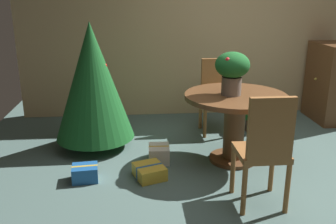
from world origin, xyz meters
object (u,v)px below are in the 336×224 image
object	(u,v)px
round_dining_table	(235,114)
wooden_cabinet	(331,83)
gift_box_blue	(85,173)
wooden_chair_near	(265,147)
gift_box_cream	(159,154)
flower_vase	(232,69)
gift_box_gold	(149,171)
wooden_chair_far	(216,92)
potted_plant	(253,113)
holiday_tree	(93,81)

from	to	relation	value
round_dining_table	wooden_cabinet	size ratio (longest dim) A/B	0.98
gift_box_blue	wooden_chair_near	bearing A→B (deg)	-21.61
round_dining_table	gift_box_blue	world-z (taller)	round_dining_table
gift_box_cream	wooden_cabinet	xyz separation A→B (m)	(2.54, 1.23, 0.46)
flower_vase	wooden_cabinet	world-z (taller)	flower_vase
wooden_chair_near	gift_box_gold	size ratio (longest dim) A/B	2.68
round_dining_table	wooden_cabinet	xyz separation A→B (m)	(1.73, 1.27, 0.02)
round_dining_table	wooden_chair_near	bearing A→B (deg)	-90.00
wooden_chair_near	gift_box_cream	bearing A→B (deg)	129.44
wooden_chair_far	gift_box_blue	bearing A→B (deg)	-140.61
gift_box_gold	potted_plant	distance (m)	1.89
wooden_cabinet	gift_box_blue	bearing A→B (deg)	-154.05
holiday_tree	gift_box_cream	distance (m)	1.13
wooden_cabinet	potted_plant	size ratio (longest dim) A/B	2.52
holiday_tree	gift_box_gold	size ratio (longest dim) A/B	3.92
flower_vase	gift_box_cream	xyz separation A→B (m)	(-0.75, 0.04, -0.94)
round_dining_table	holiday_tree	world-z (taller)	holiday_tree
gift_box_cream	wooden_cabinet	world-z (taller)	wooden_cabinet
wooden_chair_near	potted_plant	xyz separation A→B (m)	(0.50, 1.85, -0.30)
wooden_chair_far	gift_box_gold	world-z (taller)	wooden_chair_far
wooden_cabinet	potted_plant	xyz separation A→B (m)	(-1.23, -0.37, -0.30)
wooden_chair_far	gift_box_blue	distance (m)	2.08
gift_box_blue	gift_box_cream	bearing A→B (deg)	25.97
wooden_chair_far	gift_box_gold	size ratio (longest dim) A/B	2.54
flower_vase	potted_plant	xyz separation A→B (m)	(0.56, 0.90, -0.78)
gift_box_blue	round_dining_table	bearing A→B (deg)	12.08
holiday_tree	gift_box_cream	xyz separation A→B (m)	(0.73, -0.50, -0.71)
wooden_chair_far	gift_box_blue	xyz separation A→B (m)	(-1.57, -1.29, -0.46)
gift_box_gold	gift_box_cream	xyz separation A→B (m)	(0.12, 0.36, 0.03)
gift_box_cream	potted_plant	xyz separation A→B (m)	(1.31, 0.86, 0.16)
round_dining_table	flower_vase	distance (m)	0.49
wooden_chair_far	gift_box_gold	bearing A→B (deg)	-126.02
flower_vase	gift_box_cream	bearing A→B (deg)	176.69
wooden_chair_far	wooden_cabinet	distance (m)	1.75
flower_vase	potted_plant	distance (m)	1.31
wooden_chair_near	wooden_chair_far	bearing A→B (deg)	90.00
wooden_chair_far	potted_plant	world-z (taller)	wooden_chair_far
wooden_chair_far	holiday_tree	distance (m)	1.62
gift_box_gold	wooden_chair_far	bearing A→B (deg)	53.98
flower_vase	round_dining_table	bearing A→B (deg)	10.98
potted_plant	gift_box_cream	bearing A→B (deg)	-146.66
holiday_tree	flower_vase	bearing A→B (deg)	-20.17
gift_box_cream	potted_plant	bearing A→B (deg)	33.34
gift_box_blue	gift_box_cream	distance (m)	0.84
holiday_tree	potted_plant	xyz separation A→B (m)	(2.03, 0.36, -0.55)
potted_plant	wooden_chair_near	bearing A→B (deg)	-105.01
round_dining_table	potted_plant	bearing A→B (deg)	60.95
wooden_chair_near	gift_box_gold	world-z (taller)	wooden_chair_near
round_dining_table	gift_box_blue	size ratio (longest dim) A/B	4.06
wooden_chair_far	potted_plant	xyz separation A→B (m)	(0.50, -0.06, -0.29)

